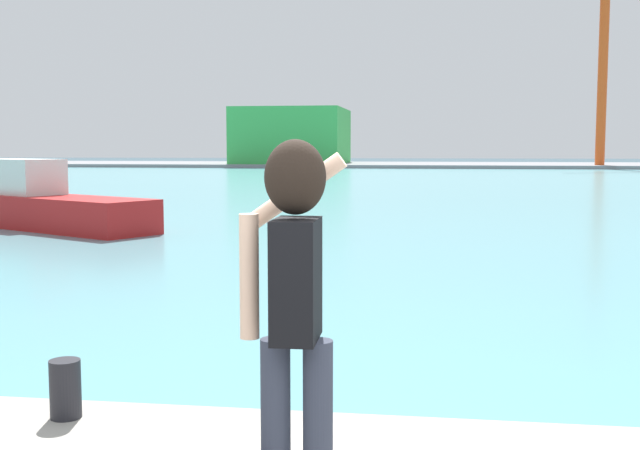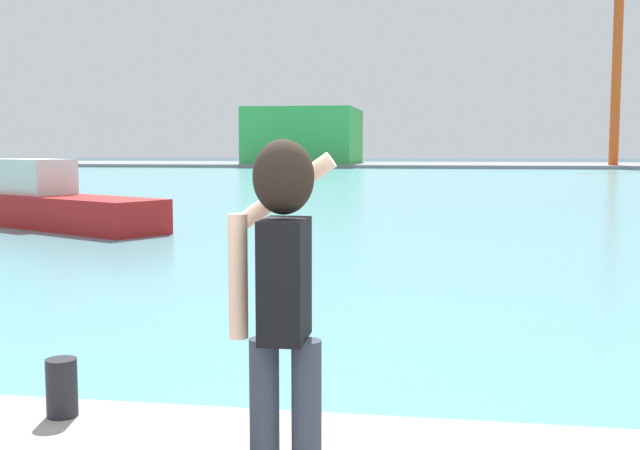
{
  "view_description": "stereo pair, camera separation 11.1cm",
  "coord_description": "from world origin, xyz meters",
  "px_view_note": "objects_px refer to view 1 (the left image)",
  "views": [
    {
      "loc": [
        0.23,
        -2.9,
        2.33
      ],
      "look_at": [
        -0.75,
        3.8,
        1.66
      ],
      "focal_mm": 44.35,
      "sensor_mm": 36.0,
      "label": 1
    },
    {
      "loc": [
        0.34,
        -2.89,
        2.33
      ],
      "look_at": [
        -0.75,
        3.8,
        1.66
      ],
      "focal_mm": 44.35,
      "sensor_mm": 36.0,
      "label": 2
    }
  ],
  "objects_px": {
    "harbor_bollard": "(65,389)",
    "warehouse_left": "(292,136)",
    "port_crane": "(596,58)",
    "person_photographer": "(294,287)",
    "boat_moored": "(35,203)"
  },
  "relations": [
    {
      "from": "harbor_bollard",
      "to": "warehouse_left",
      "type": "height_order",
      "value": "warehouse_left"
    },
    {
      "from": "harbor_bollard",
      "to": "port_crane",
      "type": "height_order",
      "value": "port_crane"
    },
    {
      "from": "warehouse_left",
      "to": "person_photographer",
      "type": "bearing_deg",
      "value": -79.71
    },
    {
      "from": "harbor_bollard",
      "to": "port_crane",
      "type": "distance_m",
      "value": 86.13
    },
    {
      "from": "person_photographer",
      "to": "harbor_bollard",
      "type": "relative_size",
      "value": 4.7
    },
    {
      "from": "boat_moored",
      "to": "harbor_bollard",
      "type": "bearing_deg",
      "value": -32.95
    },
    {
      "from": "person_photographer",
      "to": "boat_moored",
      "type": "xyz_separation_m",
      "value": [
        -10.83,
        17.82,
        -0.99
      ]
    },
    {
      "from": "harbor_bollard",
      "to": "boat_moored",
      "type": "distance_m",
      "value": 19.12
    },
    {
      "from": "harbor_bollard",
      "to": "warehouse_left",
      "type": "relative_size",
      "value": 0.03
    },
    {
      "from": "person_photographer",
      "to": "harbor_bollard",
      "type": "xyz_separation_m",
      "value": [
        -1.66,
        1.05,
        -0.88
      ]
    },
    {
      "from": "boat_moored",
      "to": "warehouse_left",
      "type": "distance_m",
      "value": 72.66
    },
    {
      "from": "harbor_bollard",
      "to": "port_crane",
      "type": "bearing_deg",
      "value": 77.22
    },
    {
      "from": "person_photographer",
      "to": "harbor_bollard",
      "type": "height_order",
      "value": "person_photographer"
    },
    {
      "from": "port_crane",
      "to": "harbor_bollard",
      "type": "bearing_deg",
      "value": -102.78
    },
    {
      "from": "boat_moored",
      "to": "port_crane",
      "type": "relative_size",
      "value": 0.43
    }
  ]
}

